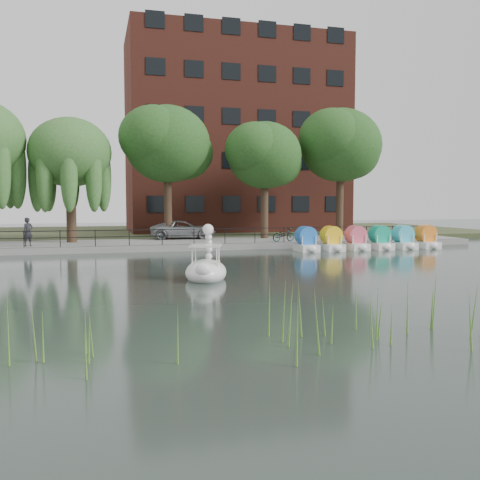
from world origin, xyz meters
name	(u,v)px	position (x,y,z in m)	size (l,w,h in m)	color
ground_plane	(254,281)	(0.00, 0.00, 0.00)	(120.00, 120.00, 0.00)	#3A4942
promenade	(187,244)	(0.00, 16.00, 0.20)	(40.00, 6.00, 0.40)	gray
kerb	(195,248)	(0.00, 13.05, 0.20)	(40.00, 0.25, 0.40)	gray
land_strip	(162,233)	(0.00, 30.00, 0.18)	(60.00, 22.00, 0.36)	#47512D
railing	(194,232)	(0.00, 13.25, 1.15)	(32.00, 0.05, 1.00)	black
apartment_building	(235,135)	(7.00, 29.97, 9.36)	(20.00, 10.07, 18.00)	#4C1E16
willow_mid	(70,153)	(-7.50, 17.00, 6.25)	(5.32, 5.32, 8.15)	#473323
broadleaf_center	(167,145)	(-1.00, 18.00, 7.06)	(6.00, 6.00, 9.25)	#473323
broadleaf_right	(265,156)	(6.00, 17.50, 6.39)	(5.40, 5.40, 8.32)	#473323
broadleaf_far	(341,146)	(12.50, 18.50, 7.40)	(6.30, 6.30, 9.71)	#473323
minivan	(183,228)	(0.11, 18.36, 1.15)	(5.37, 2.47, 1.49)	gray
bicycle	(283,234)	(6.19, 13.91, 0.90)	(1.72, 0.60, 1.00)	gray
pedestrian	(28,230)	(-9.89, 14.39, 1.39)	(0.71, 0.48, 1.98)	black
swan_boat	(206,267)	(-1.75, 0.81, 0.47)	(2.30, 2.92, 2.17)	white
pedal_boat_row	(368,240)	(10.89, 10.98, 0.61)	(9.65, 1.70, 1.40)	white
reed_bank	(457,310)	(2.00, -9.50, 0.60)	(24.00, 2.40, 1.20)	#669938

